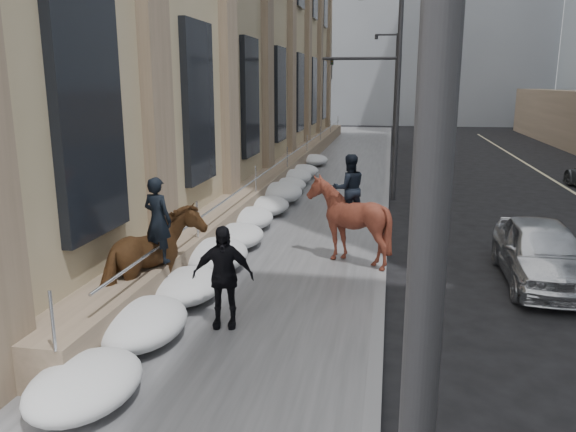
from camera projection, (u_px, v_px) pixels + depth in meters
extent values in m
plane|color=black|center=(222.00, 354.00, 9.69)|extent=(140.00, 140.00, 0.00)
cube|color=#47474A|center=(307.00, 218.00, 19.24)|extent=(5.00, 80.00, 0.12)
cube|color=slate|center=(384.00, 221.00, 18.78)|extent=(0.24, 80.00, 0.12)
cube|color=brown|center=(293.00, 164.00, 29.11)|extent=(1.10, 44.00, 0.90)
cylinder|color=silver|center=(301.00, 147.00, 28.83)|extent=(0.06, 42.00, 0.06)
cube|color=black|center=(250.00, 98.00, 21.67)|extent=(0.20, 2.20, 4.50)
cube|color=gray|center=(331.00, 42.00, 77.32)|extent=(24.00, 12.00, 20.00)
cylinder|color=#2D2D30|center=(430.00, 213.00, 2.51)|extent=(0.18, 0.18, 8.00)
cylinder|color=#2D2D30|center=(397.00, 98.00, 21.65)|extent=(0.18, 0.18, 8.00)
cylinder|color=#2D2D30|center=(395.00, 91.00, 40.79)|extent=(0.18, 0.18, 8.00)
cube|color=#2D2D30|center=(386.00, 35.00, 40.03)|extent=(1.60, 0.15, 0.12)
cylinder|color=#2D2D30|center=(376.00, 37.00, 40.18)|extent=(0.24, 0.24, 0.30)
cylinder|color=#2D2D30|center=(397.00, 113.00, 29.52)|extent=(0.20, 0.20, 6.00)
cylinder|color=#2D2D30|center=(361.00, 58.00, 29.22)|extent=(4.00, 0.16, 0.16)
imported|color=black|center=(332.00, 68.00, 29.60)|extent=(0.18, 0.22, 1.10)
ellipsoid|color=silver|center=(142.00, 323.00, 9.83)|extent=(1.50, 2.10, 0.68)
ellipsoid|color=silver|center=(214.00, 255.00, 13.65)|extent=(1.60, 2.20, 0.72)
ellipsoid|color=silver|center=(250.00, 218.00, 17.50)|extent=(1.40, 2.00, 0.64)
ellipsoid|color=silver|center=(280.00, 193.00, 21.29)|extent=(1.70, 2.30, 0.76)
ellipsoid|color=silver|center=(295.00, 177.00, 25.15)|extent=(1.50, 2.10, 0.66)
imported|color=#472B15|center=(153.00, 260.00, 11.18)|extent=(1.72, 2.57, 1.99)
imported|color=black|center=(154.00, 220.00, 11.14)|extent=(0.72, 0.58, 1.72)
imported|color=#4E2116|center=(348.00, 220.00, 14.09)|extent=(2.31, 2.44, 2.16)
imported|color=black|center=(349.00, 188.00, 14.05)|extent=(1.01, 0.90, 1.72)
imported|color=black|center=(223.00, 276.00, 10.34)|extent=(1.19, 0.64, 1.94)
imported|color=#B8BBC0|center=(541.00, 252.00, 13.00)|extent=(1.83, 4.41, 1.49)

